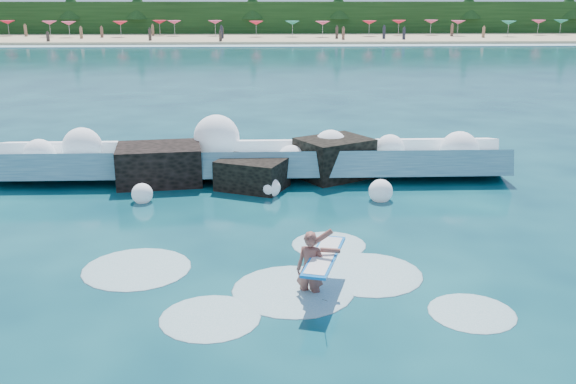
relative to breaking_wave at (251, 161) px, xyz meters
name	(u,v)px	position (x,y,z in m)	size (l,w,h in m)	color
ground	(223,272)	(-0.50, -7.83, -0.51)	(200.00, 200.00, 0.00)	#07303F
beach	(255,38)	(-0.50, 70.17, -0.31)	(140.00, 20.00, 0.40)	tan
wet_band	(255,45)	(-0.50, 59.17, -0.47)	(140.00, 5.00, 0.08)	silver
treeline	(256,19)	(-0.50, 80.17, 1.99)	(140.00, 4.00, 5.00)	black
breaking_wave	(251,161)	(0.00, 0.00, 0.00)	(16.78, 2.67, 1.45)	teal
rock_cluster	(241,167)	(-0.32, -0.67, -0.02)	(8.53, 3.62, 1.54)	black
surfer_with_board	(313,267)	(1.39, -8.98, 0.08)	(1.17, 2.82, 1.59)	brown
wave_spray	(248,150)	(-0.09, -0.16, 0.43)	(14.80, 4.49, 2.06)	white
surf_foam	(280,281)	(0.74, -8.35, -0.51)	(8.83, 5.48, 0.13)	silver
beach_umbrellas	(257,23)	(-0.23, 72.03, 1.74)	(110.30, 6.59, 0.50)	#127462
beachgoers	(234,32)	(-3.32, 68.61, 0.60)	(103.41, 12.82, 1.92)	#3F332D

